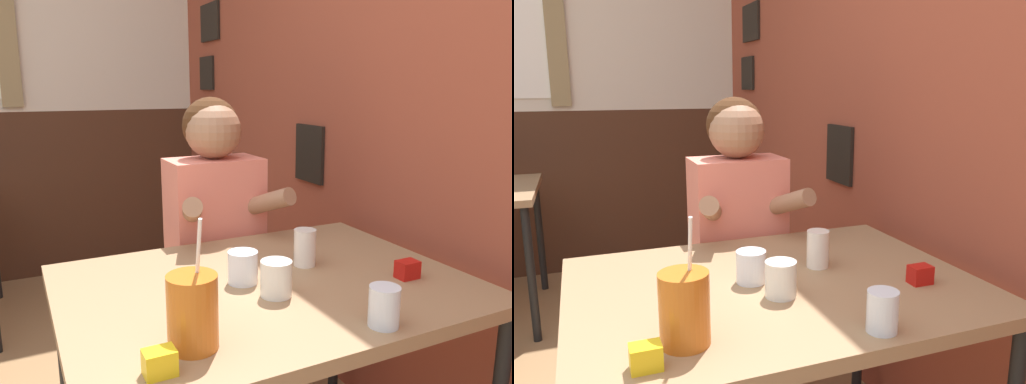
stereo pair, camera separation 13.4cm
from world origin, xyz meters
TOP-DOWN VIEW (x-y plane):
  - brick_wall_right at (1.43, 1.38)m, footprint 0.08×4.76m
  - main_table at (0.79, 0.40)m, footprint 1.09×0.82m
  - person_seated at (0.86, 0.95)m, footprint 0.42×0.41m
  - cocktail_pitcher at (0.50, 0.16)m, footprint 0.11×0.11m
  - glass_near_pitcher at (0.74, 0.43)m, footprint 0.08×0.08m
  - glass_center at (0.78, 0.31)m, footprint 0.08×0.08m
  - glass_far_side at (0.96, 0.47)m, footprint 0.07×0.07m
  - glass_by_brick at (0.91, 0.06)m, footprint 0.07×0.07m
  - condiment_ketchup at (1.16, 0.25)m, footprint 0.06×0.04m
  - condiment_mustard at (0.41, 0.09)m, footprint 0.06×0.04m

SIDE VIEW (x-z plane):
  - person_seated at x=0.86m, z-range 0.03..1.26m
  - main_table at x=0.79m, z-range 0.30..1.04m
  - condiment_ketchup at x=1.16m, z-range 0.73..0.78m
  - condiment_mustard at x=0.41m, z-range 0.73..0.78m
  - glass_near_pitcher at x=0.74m, z-range 0.73..0.82m
  - glass_center at x=0.78m, z-range 0.73..0.83m
  - glass_by_brick at x=0.91m, z-range 0.73..0.83m
  - glass_far_side at x=0.96m, z-range 0.73..0.84m
  - cocktail_pitcher at x=0.50m, z-range 0.68..0.95m
  - brick_wall_right at x=1.43m, z-range 0.00..2.70m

